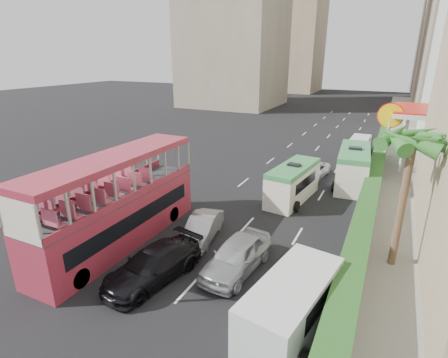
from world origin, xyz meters
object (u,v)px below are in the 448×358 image
Objects in this scene: car_silver_lane_b at (237,270)px; van_asset at (313,176)px; car_silver_lane_a at (202,239)px; panel_van_far at (359,146)px; minibus_near at (293,183)px; palm_tree at (402,204)px; double_decker_bus at (117,201)px; panel_van_near at (291,305)px; shell_station at (428,139)px; car_black at (154,279)px; minibus_far at (353,167)px.

car_silver_lane_b is 15.74m from van_asset.
panel_van_far is (6.11, 23.06, 0.89)m from car_silver_lane_a.
palm_tree is at bearing -35.67° from minibus_near.
double_decker_bus is at bearing -163.84° from palm_tree.
panel_van_near is at bearing -87.04° from panel_van_far.
van_asset is 0.53× the size of shell_station.
panel_van_near is (6.46, -4.59, 1.06)m from car_silver_lane_a.
car_black is at bearing -172.64° from panel_van_near.
minibus_far reaches higher than minibus_near.
car_silver_lane_b is 8.45m from palm_tree.
shell_station is at bearing 49.68° from car_silver_lane_a.
car_black is 0.65× the size of shell_station.
car_silver_lane_b is at bearing -151.68° from palm_tree.
palm_tree is at bearing 71.21° from panel_van_near.
minibus_near is 0.73× the size of shell_station.
panel_van_near reaches higher than panel_van_far.
double_decker_bus is at bearing -159.97° from car_silver_lane_a.
minibus_near is at bearing 55.71° from double_decker_bus.
car_silver_lane_b is at bearing -83.10° from minibus_near.
minibus_near is (-0.29, -5.80, 1.29)m from van_asset.
panel_van_near is 7.53m from palm_tree.
car_silver_lane_b is 24.55m from shell_station.
car_silver_lane_a is 0.93× the size of panel_van_far.
car_silver_lane_a is 0.65× the size of palm_tree.
car_silver_lane_a is at bearing 30.13° from double_decker_bus.
double_decker_bus reaches higher than minibus_near.
shell_station reaches higher than car_silver_lane_a.
panel_van_near is (6.64, -0.26, 1.06)m from car_black.
minibus_near is at bearing 114.69° from panel_van_near.
panel_van_far is at bearing 65.07° from car_silver_lane_a.
minibus_far is at bearing 82.00° from car_silver_lane_b.
car_silver_lane_b reaches higher than van_asset.
car_silver_lane_b is 25.21m from panel_van_far.
double_decker_bus is at bearing -117.32° from minibus_near.
panel_van_far is 6.67m from shell_station.
car_silver_lane_a is 3.62m from car_silver_lane_b.
shell_station reaches higher than car_black.
double_decker_bus is 1.64× the size of minibus_far.
minibus_near is 9.48m from palm_tree.
van_asset is (3.36, 13.78, 0.00)m from car_silver_lane_a.
car_silver_lane_b is at bearing -94.74° from panel_van_far.
car_silver_lane_a is 0.80× the size of car_black.
minibus_near reaches higher than panel_van_near.
car_black is 12.21m from palm_tree.
minibus_far is (3.51, 5.13, 0.20)m from minibus_near.
car_black is 1.24× the size of van_asset.
minibus_near is at bearing -87.26° from van_asset.
panel_van_far is (2.75, 9.28, 0.89)m from van_asset.
palm_tree is 0.80× the size of shell_station.
panel_van_far reaches higher than car_silver_lane_b.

